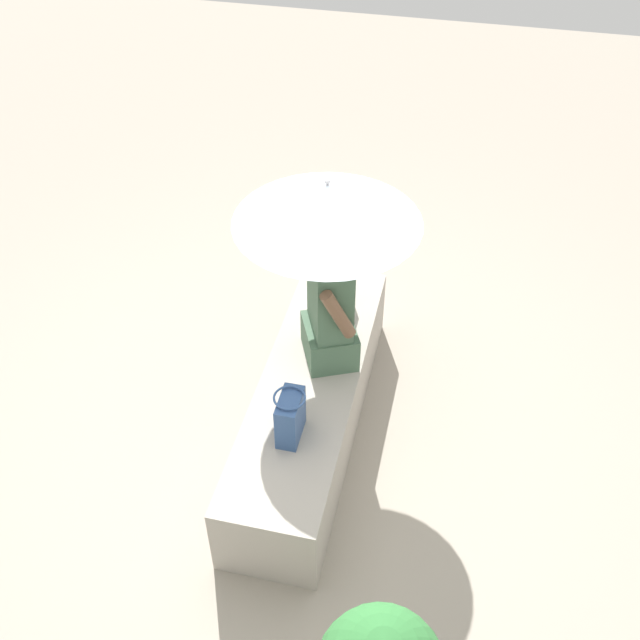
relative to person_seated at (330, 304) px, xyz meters
The scene contains 6 objects.
ground_plane 0.88m from the person_seated, 160.85° to the left, with size 14.00×14.00×0.00m, color #9E9384.
stone_bench 0.65m from the person_seated, 160.85° to the left, with size 2.03×0.54×0.47m, color #A8A093.
person_seated is the anchor object (origin of this frame).
parasol 0.60m from the person_seated, 25.76° to the left, with size 0.99×0.99×1.13m.
handbag_black 0.68m from the person_seated, behind, with size 0.22×0.17×0.29m.
tote_bag_canvas 0.61m from the person_seated, 10.91° to the left, with size 0.21×0.16×0.38m.
Camera 1 is at (-2.86, -0.72, 3.53)m, focal length 42.02 mm.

